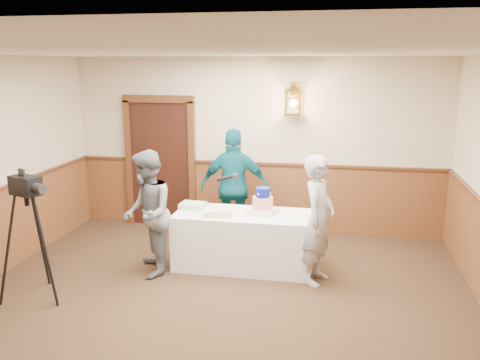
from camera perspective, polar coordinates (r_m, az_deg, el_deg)
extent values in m
plane|color=black|center=(5.37, -4.53, -17.24)|extent=(7.00, 7.00, 0.00)
cube|color=beige|center=(8.17, 1.80, 3.86)|extent=(6.00, 0.02, 2.80)
cube|color=white|center=(4.64, -5.17, 14.16)|extent=(6.00, 7.00, 0.02)
cube|color=brown|center=(8.33, 1.74, -1.94)|extent=(5.98, 0.04, 1.10)
cube|color=#4C2714|center=(8.18, 1.75, 1.89)|extent=(5.98, 0.07, 0.04)
cube|color=black|center=(8.58, -8.89, 1.78)|extent=(1.00, 0.06, 2.10)
cube|color=silver|center=(6.88, 0.32, -6.74)|extent=(1.80, 0.80, 0.75)
cube|color=#F4ECB7|center=(6.75, 2.56, -3.48)|extent=(0.44, 0.44, 0.07)
cylinder|color=red|center=(6.72, 2.57, -2.56)|extent=(0.27, 0.27, 0.16)
cylinder|color=navy|center=(6.68, 2.59, -1.39)|extent=(0.19, 0.19, 0.12)
cube|color=#D3BD7E|center=(6.67, -2.51, -3.65)|extent=(0.42, 0.35, 0.08)
cube|color=#9BCF92|center=(7.01, -5.33, -2.88)|extent=(0.35, 0.29, 0.08)
imported|color=slate|center=(6.61, -10.38, -3.75)|extent=(0.87, 0.97, 1.63)
cylinder|color=black|center=(6.45, -1.68, 0.22)|extent=(0.23, 0.09, 0.09)
sphere|color=black|center=(6.45, -0.53, 0.44)|extent=(0.08, 0.08, 0.08)
imported|color=#9FA0A5|center=(6.35, 8.78, -4.44)|extent=(0.53, 0.67, 1.62)
imported|color=#0C505A|center=(7.64, -0.62, -0.77)|extent=(1.07, 0.53, 1.76)
cube|color=black|center=(6.17, -22.96, -0.58)|extent=(0.41, 0.31, 0.21)
cylinder|color=black|center=(5.99, -21.68, -0.87)|extent=(0.17, 0.15, 0.11)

